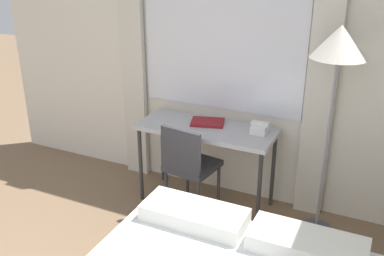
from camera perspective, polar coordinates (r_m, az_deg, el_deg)
wall_back_with_window at (r=4.11m, az=3.08°, el=9.38°), size 4.79×0.13×2.70m
desk at (r=4.00m, az=1.87°, el=-0.79°), size 1.22×0.51×0.78m
desk_chair at (r=3.89m, az=-0.43°, el=-4.50°), size 0.45×0.45×0.88m
standing_lamp at (r=3.48m, az=18.10°, el=8.97°), size 0.42×0.42×1.75m
telephone at (r=3.89m, az=8.62°, el=0.02°), size 0.15×0.17×0.09m
book at (r=4.04m, az=1.98°, el=0.76°), size 0.34×0.29×0.02m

